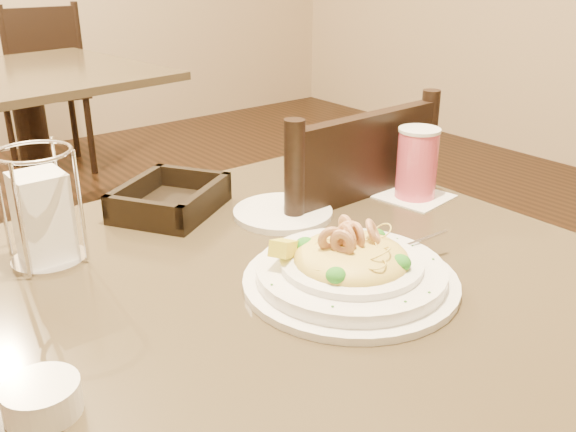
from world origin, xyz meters
TOP-DOWN VIEW (x-y plane):
  - main_table at (0.00, 0.00)m, footprint 0.90×0.90m
  - background_table at (0.20, 1.90)m, footprint 1.00×1.00m
  - dining_chair_near at (0.29, 0.29)m, footprint 0.43×0.43m
  - dining_chair_far at (0.58, 2.89)m, footprint 0.47×0.47m
  - pasta_bowl at (0.03, -0.08)m, footprint 0.34×0.30m
  - drink_glass at (0.36, 0.09)m, footprint 0.14×0.14m
  - bread_basket at (-0.03, 0.32)m, footprint 0.24×0.23m
  - napkin_caddy at (-0.27, 0.26)m, footprint 0.11×0.11m
  - side_plate at (0.11, 0.18)m, footprint 0.18×0.18m
  - butter_ramekin at (-0.40, -0.08)m, footprint 0.09×0.09m

SIDE VIEW (x-z plane):
  - dining_chair_near at x=0.29m, z-range 0.03..0.96m
  - dining_chair_far at x=0.58m, z-range 0.03..0.96m
  - main_table at x=0.00m, z-range 0.14..0.89m
  - background_table at x=0.20m, z-range 0.14..0.89m
  - side_plate at x=0.11m, z-range 0.75..0.76m
  - butter_ramekin at x=-0.40m, z-range 0.75..0.79m
  - bread_basket at x=-0.03m, z-range 0.75..0.80m
  - pasta_bowl at x=0.03m, z-range 0.73..0.83m
  - drink_glass at x=0.36m, z-range 0.75..0.89m
  - napkin_caddy at x=-0.27m, z-range 0.74..0.92m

